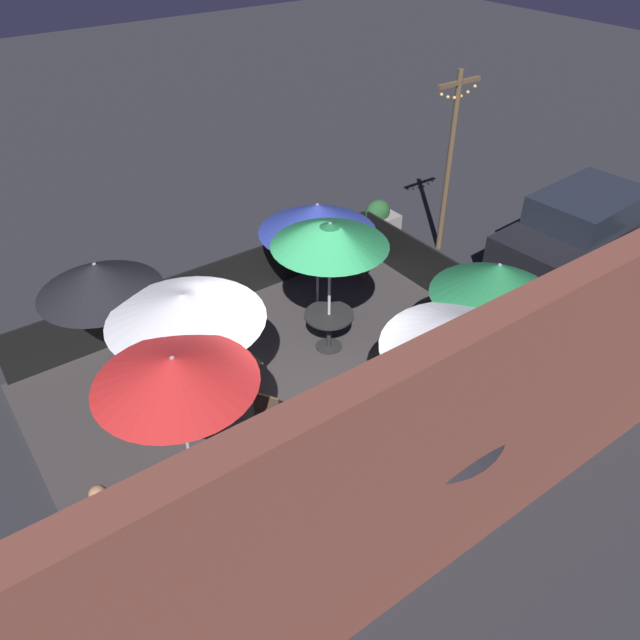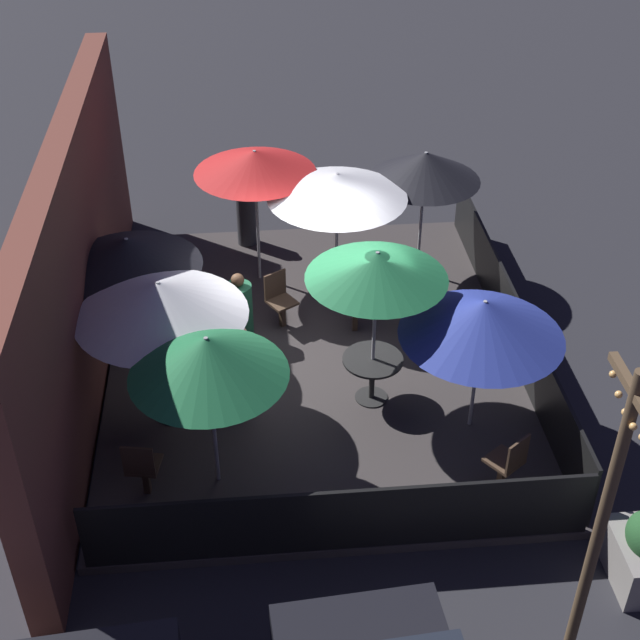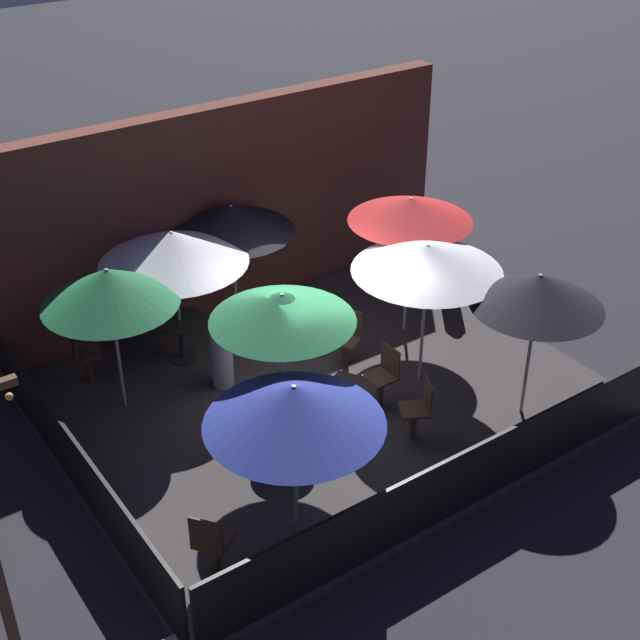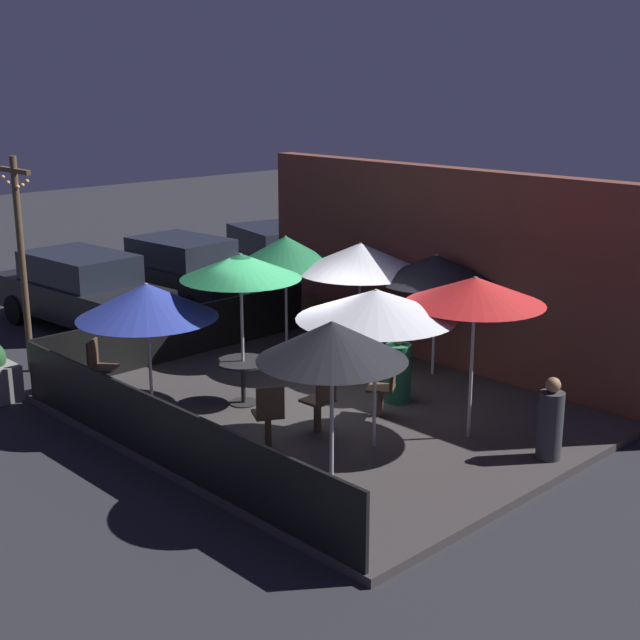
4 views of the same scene
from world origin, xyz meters
The scene contains 23 objects.
ground_plane centered at (0.00, 0.00, 0.00)m, with size 60.00×60.00×0.00m, color #26262B.
patio_deck centered at (0.00, 0.00, 0.06)m, with size 7.71×6.17×0.12m.
building_wall centered at (0.00, 3.31, 1.83)m, with size 9.31×0.36×3.67m.
fence_front centered at (0.00, -3.04, 0.59)m, with size 7.51×0.05×0.95m.
fence_side_left centered at (-3.81, 0.00, 0.59)m, with size 0.05×5.97×0.95m.
patio_umbrella_0 centered at (-1.12, -0.74, 2.37)m, with size 1.89×1.89×2.45m.
patio_umbrella_1 centered at (-1.25, 2.07, 2.10)m, with size 2.27×2.27×2.24m.
patio_umbrella_2 centered at (0.05, 2.59, 2.03)m, with size 2.05×2.05×2.14m.
patio_umbrella_3 centered at (2.22, 0.74, 2.31)m, with size 1.98×1.98×2.38m.
patio_umbrella_4 centered at (1.50, -0.51, 2.20)m, with size 2.20×2.20×2.29m.
patio_umbrella_5 centered at (-1.80, -2.03, 1.92)m, with size 2.16×2.16×2.07m.
patio_umbrella_6 centered at (-2.54, 1.45, 2.12)m, with size 1.92×1.92×2.28m.
patio_umbrella_7 centered at (2.18, -2.01, 2.14)m, with size 1.85×1.85×2.26m.
dining_table_0 centered at (-1.12, -0.74, 0.69)m, with size 0.86×0.86×0.71m.
dining_table_1 centered at (-1.25, 2.07, 0.69)m, with size 0.81×0.81×0.72m.
patio_chair_0 centered at (0.62, -0.70, 0.64)m, with size 0.41×0.41×0.95m.
patio_chair_1 centered at (-3.07, -2.18, 0.63)m, with size 0.56×0.56×0.93m.
patio_chair_2 centered at (0.83, 0.47, 0.61)m, with size 0.55×0.55×0.91m.
patio_chair_3 centered at (-2.76, 2.35, 0.63)m, with size 0.47×0.47×0.94m.
patio_chair_4 centered at (0.52, -1.61, 0.64)m, with size 0.54×0.54×0.94m.
patron_0 centered at (3.44, 0.93, 0.64)m, with size 0.48×0.48×1.17m.
patron_1 centered at (-1.07, 1.08, 0.72)m, with size 0.43×0.43×1.32m.
patron_2 centered at (0.53, 1.10, 0.63)m, with size 0.43×0.43×1.16m.
Camera 3 is at (-6.27, -8.93, 8.03)m, focal length 50.00 mm.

